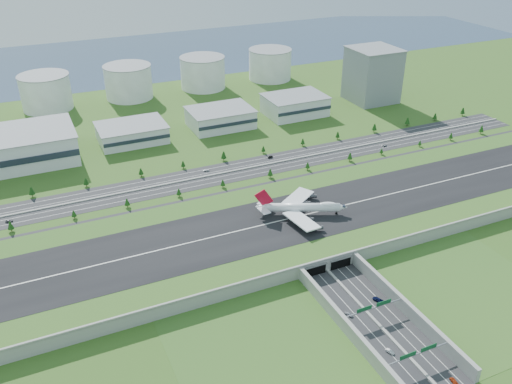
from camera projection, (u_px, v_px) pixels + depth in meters
name	position (u px, v px, depth m)	size (l,w,h in m)	color
ground	(289.00, 229.00, 358.34)	(1200.00, 1200.00, 0.00)	#2A4816
airfield_deck	(289.00, 224.00, 356.30)	(520.00, 100.00, 9.20)	gray
underpass_road	(378.00, 319.00, 277.18)	(38.80, 120.40, 8.00)	#28282B
sign_gantry_near	(374.00, 308.00, 279.00)	(38.70, 0.70, 9.80)	gray
sign_gantry_far	(418.00, 354.00, 251.00)	(38.70, 0.70, 9.80)	gray
north_expressway	(234.00, 171.00, 434.29)	(560.00, 36.00, 0.12)	#28282B
tree_row	(260.00, 159.00, 443.16)	(498.03, 48.58, 8.30)	#3D2819
hangar_mid_a	(132.00, 133.00, 485.00)	(58.00, 42.00, 15.00)	silver
hangar_mid_b	(220.00, 118.00, 515.28)	(58.00, 42.00, 17.00)	silver
hangar_mid_c	(295.00, 105.00, 543.75)	(58.00, 42.00, 19.00)	silver
office_tower	(372.00, 75.00, 573.50)	(46.00, 46.00, 55.00)	gray
fuel_tank_a	(46.00, 92.00, 554.47)	(50.00, 50.00, 35.00)	silver
fuel_tank_b	(128.00, 82.00, 585.23)	(50.00, 50.00, 35.00)	silver
fuel_tank_c	(203.00, 73.00, 615.99)	(50.00, 50.00, 35.00)	silver
fuel_tank_d	(270.00, 64.00, 646.75)	(50.00, 50.00, 35.00)	silver
bay_water	(128.00, 57.00, 742.23)	(1200.00, 260.00, 0.06)	#31455E
boeing_747	(302.00, 207.00, 357.04)	(57.73, 53.30, 19.10)	white
car_0	(349.00, 314.00, 283.93)	(1.91, 4.75, 1.62)	silver
car_1	(390.00, 351.00, 260.79)	(1.58, 4.53, 1.49)	white
car_2	(378.00, 300.00, 294.21)	(2.83, 6.14, 1.71)	#0A1136
car_3	(454.00, 381.00, 244.67)	(2.14, 5.26, 1.53)	#A2300E
car_4	(9.00, 221.00, 365.79)	(1.91, 4.76, 1.62)	#535457
car_5	(270.00, 157.00, 455.84)	(1.70, 4.87, 1.61)	black
car_6	(385.00, 145.00, 477.25)	(2.19, 4.76, 1.32)	#B9B8BD
car_7	(206.00, 170.00, 433.92)	(1.97, 4.86, 1.41)	white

